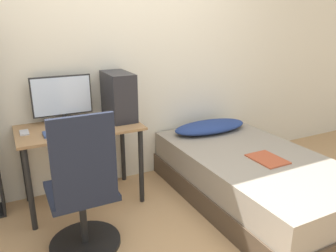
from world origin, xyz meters
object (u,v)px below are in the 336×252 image
(pc_tower, at_px, (118,96))
(keyboard, at_px, (71,131))
(bed, at_px, (252,177))
(office_chair, at_px, (84,201))
(monitor, at_px, (62,98))

(pc_tower, bearing_deg, keyboard, -159.09)
(bed, bearing_deg, office_chair, -179.51)
(bed, bearing_deg, monitor, 149.47)
(monitor, bearing_deg, office_chair, -94.19)
(office_chair, bearing_deg, keyboard, 84.43)
(monitor, bearing_deg, keyboard, -91.65)
(bed, relative_size, pc_tower, 4.50)
(bed, relative_size, keyboard, 4.54)
(bed, relative_size, monitor, 3.76)
(office_chair, distance_m, bed, 1.54)
(office_chair, height_order, bed, office_chair)
(monitor, relative_size, keyboard, 1.21)
(office_chair, bearing_deg, pc_tower, 54.49)
(office_chair, xyz_separation_m, keyboard, (0.06, 0.57, 0.33))
(office_chair, relative_size, monitor, 2.06)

